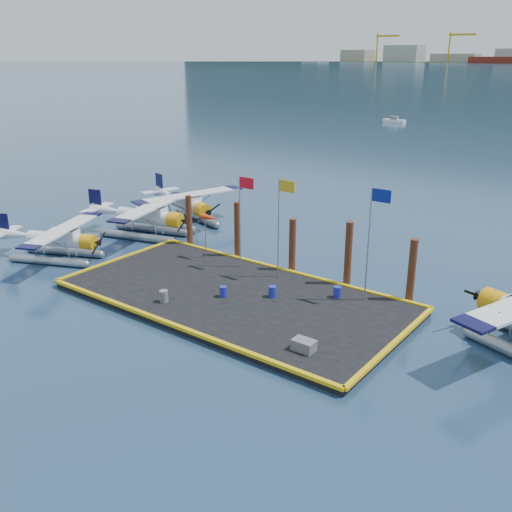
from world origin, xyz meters
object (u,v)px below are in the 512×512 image
at_px(piling_2, 292,247).
at_px(seaplane_c, 187,206).
at_px(piling_4, 411,273).
at_px(flagpole_blue, 373,228).
at_px(seaplane_a, 60,242).
at_px(crate, 304,345).
at_px(piling_3, 348,256).
at_px(flagpole_yellow, 281,214).
at_px(piling_1, 237,232).
at_px(drum_1, 223,292).
at_px(drum_4, 337,292).
at_px(seaplane_b, 148,219).
at_px(drum_5, 272,292).
at_px(drum_3, 164,296).
at_px(windsock, 210,219).
at_px(flagpole_red, 242,208).
at_px(piling_0, 189,222).

bearing_deg(piling_2, seaplane_c, 161.08).
bearing_deg(piling_4, flagpole_blue, -138.42).
relative_size(seaplane_a, crate, 7.92).
relative_size(crate, piling_3, 0.25).
xyz_separation_m(flagpole_yellow, piling_2, (-0.20, 1.60, -2.61)).
xyz_separation_m(piling_1, piling_4, (12.50, 0.00, -0.10)).
xyz_separation_m(drum_1, piling_3, (4.72, 6.05, 1.44)).
distance_m(seaplane_a, drum_4, 19.66).
xyz_separation_m(seaplane_c, drum_1, (12.93, -10.72, -0.81)).
height_order(seaplane_a, seaplane_b, seaplane_b).
bearing_deg(crate, drum_1, 160.17).
bearing_deg(drum_5, piling_3, 60.87).
bearing_deg(flagpole_blue, piling_3, 143.93).
height_order(drum_3, drum_4, drum_3).
distance_m(seaplane_c, piling_1, 10.29).
bearing_deg(piling_3, seaplane_b, 179.73).
bearing_deg(piling_1, drum_5, -35.87).
distance_m(flagpole_yellow, piling_1, 5.52).
bearing_deg(drum_4, drum_1, -144.02).
bearing_deg(drum_1, piling_4, 34.72).
bearing_deg(flagpole_blue, drum_4, -159.71).
xyz_separation_m(seaplane_b, seaplane_c, (-0.15, 4.60, 0.03)).
relative_size(flagpole_yellow, flagpole_blue, 0.95).
bearing_deg(drum_4, windsock, 176.60).
relative_size(drum_3, piling_1, 0.16).
distance_m(drum_5, flagpole_yellow, 4.89).
distance_m(drum_4, piling_1, 9.44).
relative_size(drum_1, windsock, 0.20).
bearing_deg(windsock, flagpole_red, 0.00).
bearing_deg(drum_3, drum_4, 40.60).
xyz_separation_m(seaplane_b, piling_0, (4.50, -0.08, 0.52)).
relative_size(seaplane_c, windsock, 3.13).
bearing_deg(piling_3, seaplane_a, -158.46).
height_order(drum_4, flagpole_blue, flagpole_blue).
bearing_deg(piling_0, flagpole_red, -14.46).
height_order(drum_4, piling_3, piling_3).
bearing_deg(crate, piling_1, 141.62).
relative_size(seaplane_b, piling_2, 2.52).
height_order(seaplane_b, crate, seaplane_b).
relative_size(drum_4, drum_5, 1.02).
xyz_separation_m(drum_4, piling_2, (-4.57, 2.20, 1.17)).
relative_size(seaplane_c, piling_3, 2.27).
distance_m(seaplane_b, crate, 21.69).
relative_size(seaplane_b, drum_5, 14.76).
relative_size(flagpole_blue, piling_4, 1.62).
bearing_deg(piling_3, drum_5, -119.13).
relative_size(flagpole_yellow, piling_0, 1.55).
relative_size(seaplane_b, seaplane_c, 0.98).
xyz_separation_m(drum_5, flagpole_blue, (4.64, 2.78, 3.96)).
distance_m(drum_1, windsock, 7.01).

